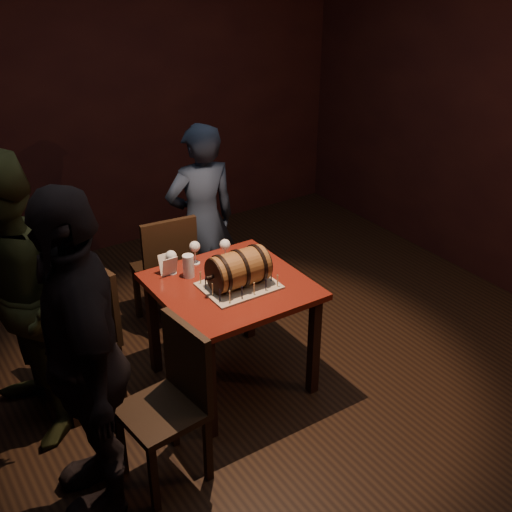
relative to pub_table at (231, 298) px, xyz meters
name	(u,v)px	position (x,y,z in m)	size (l,w,h in m)	color
room_shell	(247,192)	(0.03, -0.15, 0.76)	(5.04, 5.04, 2.80)	black
pub_table	(231,298)	(0.00, 0.00, 0.00)	(0.90, 0.90, 0.75)	#4A110C
cake_board	(239,286)	(0.02, -0.06, 0.12)	(0.45, 0.35, 0.01)	#A29683
barrel_cake	(239,269)	(0.02, -0.06, 0.23)	(0.41, 0.24, 0.24)	brown
birthday_candles	(239,279)	(0.02, -0.06, 0.16)	(0.40, 0.30, 0.09)	#ECD58D
wine_glass_left	(171,257)	(-0.25, 0.32, 0.23)	(0.07, 0.07, 0.16)	silver
wine_glass_mid	(195,248)	(-0.06, 0.35, 0.23)	(0.07, 0.07, 0.16)	silver
wine_glass_right	(225,246)	(0.12, 0.27, 0.23)	(0.07, 0.07, 0.16)	silver
pint_of_ale	(188,266)	(-0.17, 0.22, 0.18)	(0.07, 0.07, 0.15)	silver
menu_card	(168,265)	(-0.27, 0.31, 0.17)	(0.10, 0.05, 0.13)	white
chair_back	(167,267)	(-0.06, 0.79, -0.12)	(0.44, 0.44, 0.93)	black
chair_left_rear	(88,327)	(-0.82, 0.36, -0.12)	(0.47, 0.47, 0.93)	black
chair_left_front	(173,395)	(-0.67, -0.51, -0.12)	(0.44, 0.44, 0.93)	black
person_back	(202,222)	(0.29, 0.90, 0.11)	(0.55, 0.36, 1.51)	#1C2638
person_left_rear	(13,306)	(-1.24, 0.26, 0.23)	(0.85, 0.66, 1.74)	#343B1D
person_left_front	(83,358)	(-1.09, -0.43, 0.25)	(1.05, 0.44, 1.78)	black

